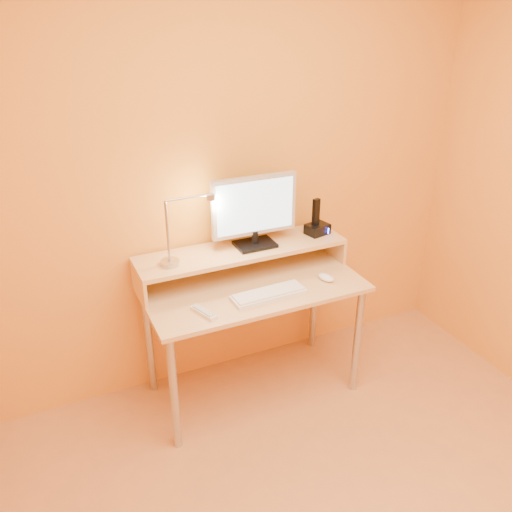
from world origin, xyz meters
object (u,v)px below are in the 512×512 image
keyboard (269,295)px  mouse (326,277)px  monitor_panel (254,206)px  remote_control (204,312)px  phone_dock (317,229)px  lamp_base (170,263)px

keyboard → mouse: size_ratio=3.88×
monitor_panel → mouse: (0.31, -0.28, -0.38)m
remote_control → keyboard: bearing=-17.3°
mouse → remote_control: bearing=168.1°
phone_dock → remote_control: phone_dock is taller
monitor_panel → mouse: 0.57m
keyboard → mouse: bearing=2.4°
lamp_base → keyboard: size_ratio=0.25×
phone_dock → mouse: bearing=-121.4°
monitor_panel → remote_control: monitor_panel is taller
monitor_panel → keyboard: monitor_panel is taller
mouse → remote_control: size_ratio=0.64×
phone_dock → keyboard: 0.58m
mouse → remote_control: (-0.74, -0.05, -0.01)m
lamp_base → mouse: size_ratio=0.97×
monitor_panel → keyboard: (-0.06, -0.31, -0.39)m
phone_dock → keyboard: (-0.46, -0.30, -0.18)m
remote_control → phone_dock: bearing=0.5°
phone_dock → keyboard: size_ratio=0.32×
monitor_panel → keyboard: size_ratio=1.21×
mouse → keyboard: bearing=168.8°
phone_dock → mouse: phone_dock is taller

